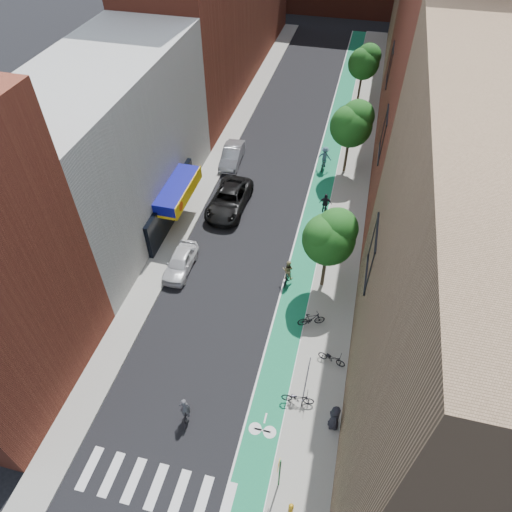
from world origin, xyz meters
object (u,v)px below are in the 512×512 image
Objects in this scene: pedestrian at (335,417)px; parked_car_white at (180,262)px; parked_car_black at (229,200)px; fire_hydrant at (291,508)px; parked_car_silver at (232,155)px; cyclist_lane_near at (288,274)px; cyclist_lane_mid at (325,208)px; cyclist_lane_far at (324,159)px; cyclist_lead at (185,413)px.

parked_car_white is at bearing -141.26° from pedestrian.
parked_car_black is (1.40, 7.49, 0.14)m from parked_car_white.
fire_hydrant is (-1.41, -4.61, -0.55)m from pedestrian.
cyclist_lane_near is at bearing -63.40° from parked_car_silver.
cyclist_lane_mid is (9.10, 8.39, 0.11)m from parked_car_white.
parked_car_silver is 26.01m from pedestrian.
cyclist_lane_far is (0.53, 14.37, 0.19)m from cyclist_lane_near.
parked_car_black is 3.14× the size of cyclist_lane_near.
parked_car_white is at bearing -82.09° from cyclist_lead.
cyclist_lane_mid reaches higher than pedestrian.
cyclist_lead is (2.84, -18.00, -0.16)m from parked_car_black.
fire_hydrant is (2.99, -14.28, -0.26)m from cyclist_lane_near.
pedestrian is (4.40, -9.66, 0.28)m from cyclist_lane_near.
cyclist_lead reaches higher than fire_hydrant.
parked_car_white is 5.75× the size of fire_hydrant.
parked_car_black is 23.04m from fire_hydrant.
cyclist_lane_near is 7.89m from cyclist_lane_mid.
cyclist_lead is at bearing -83.48° from parked_car_silver.
pedestrian is at bearing 73.04° from fire_hydrant.
fire_hydrant is (9.19, -21.13, -0.31)m from parked_car_black.
fire_hydrant is (1.49, -22.03, -0.28)m from cyclist_lane_mid.
parked_car_black is at bearing -43.80° from cyclist_lane_near.
parked_car_silver is at bearing 111.38° from fire_hydrant.
cyclist_lane_far reaches higher than parked_car_black.
parked_car_white is 0.68× the size of parked_car_black.
pedestrian is at bearing -56.20° from parked_car_black.
cyclist_lead reaches higher than parked_car_black.
cyclist_lead is at bearing 73.39° from cyclist_lane_mid.
cyclist_lane_near is at bearing -120.86° from cyclist_lead.
cyclist_lead is 1.02× the size of cyclist_lane_near.
pedestrian reaches higher than fire_hydrant.
fire_hydrant is (10.60, -13.64, -0.17)m from parked_car_white.
cyclist_lane_near is 0.88× the size of cyclist_lane_far.
pedestrian is (12.20, -22.97, 0.31)m from parked_car_silver.
parked_car_silver is at bearing -93.81° from cyclist_lead.
parked_car_silver is 29.62m from fire_hydrant.
cyclist_lead is 0.90× the size of cyclist_lane_far.
cyclist_lane_near is (3.36, 11.15, 0.12)m from cyclist_lead.
pedestrian is (2.90, -17.41, 0.27)m from cyclist_lane_mid.
cyclist_lead reaches higher than parked_car_silver.
cyclist_lane_mid reaches higher than parked_car_black.
parked_car_silver reaches higher than fire_hydrant.
parked_car_black is 7.75m from cyclist_lane_mid.
fire_hydrant is at bearing -65.38° from parked_car_black.
cyclist_lane_mid is 17.66m from pedestrian.
cyclist_lane_mid is (4.86, 18.89, 0.13)m from cyclist_lead.
parked_car_black reaches higher than parked_car_white.
cyclist_lead is at bearing -68.59° from parked_car_white.
cyclist_lane_near is 10.62m from pedestrian.
pedestrian is 2.60× the size of fire_hydrant.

